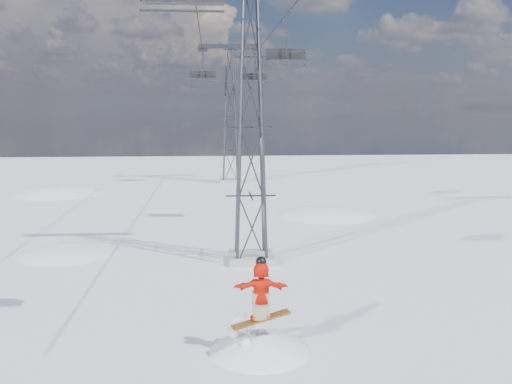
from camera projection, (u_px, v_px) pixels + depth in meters
ground at (242, 340)px, 15.58m from camera, size 120.00×120.00×0.00m
snow_terrain at (153, 351)px, 37.57m from camera, size 39.00×37.00×22.00m
lift_tower_near at (251, 128)px, 22.73m from camera, size 5.20×1.80×11.43m
lift_tower_far at (230, 118)px, 47.39m from camera, size 5.20×1.80×11.43m
haul_cables at (237, 29)px, 33.28m from camera, size 4.46×51.00×0.06m
lift_chair_mid at (286, 56)px, 28.44m from camera, size 2.00×0.58×2.48m
lift_chair_far at (203, 75)px, 44.77m from camera, size 2.06×0.59×2.56m
lift_chair_extra at (255, 77)px, 48.53m from camera, size 2.02×0.58×2.51m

